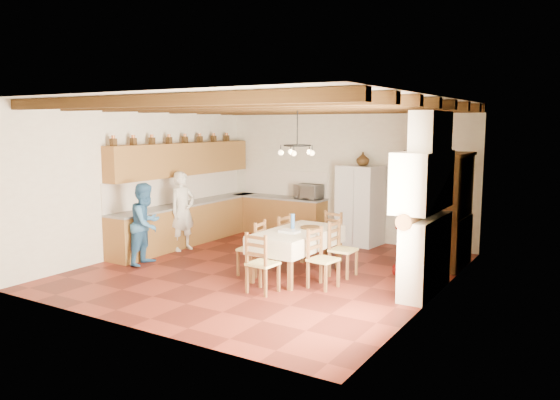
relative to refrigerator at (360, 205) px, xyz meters
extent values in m
cube|color=#481811|center=(-0.55, -2.90, -0.87)|extent=(6.00, 6.50, 0.02)
cube|color=silver|center=(-0.55, -2.90, 2.15)|extent=(6.00, 6.50, 0.02)
cube|color=beige|center=(-0.55, 0.36, 0.64)|extent=(6.00, 0.02, 3.00)
cube|color=beige|center=(-0.55, -6.16, 0.64)|extent=(6.00, 0.02, 3.00)
cube|color=beige|center=(-3.56, -2.90, 0.64)|extent=(0.02, 6.50, 3.00)
cube|color=beige|center=(2.46, -2.90, 0.64)|extent=(0.02, 6.50, 3.00)
cube|color=brown|center=(-3.25, -1.85, -0.43)|extent=(0.60, 4.30, 0.86)
cube|color=brown|center=(-2.10, 0.05, -0.43)|extent=(2.30, 0.60, 0.86)
cube|color=slate|center=(-3.25, -1.85, 0.02)|extent=(0.62, 4.30, 0.04)
cube|color=slate|center=(-2.10, 0.05, 0.02)|extent=(2.34, 0.62, 0.04)
cube|color=silver|center=(-3.54, -1.85, 0.34)|extent=(0.03, 4.30, 0.60)
cube|color=silver|center=(-2.10, 0.34, 0.34)|extent=(2.30, 0.03, 0.60)
cube|color=brown|center=(-3.38, -1.85, 0.99)|extent=(0.35, 4.20, 0.70)
cube|color=black|center=(1.00, 0.33, 0.99)|extent=(0.34, 0.03, 0.42)
cube|color=silver|center=(0.00, 0.00, 0.00)|extent=(0.94, 0.81, 1.72)
cube|color=white|center=(0.07, -2.89, -0.09)|extent=(0.99, 1.85, 0.05)
cube|color=brown|center=(-0.33, -3.69, -0.49)|extent=(0.07, 0.07, 0.75)
cube|color=brown|center=(0.42, -3.71, -0.49)|extent=(0.07, 0.07, 0.75)
cube|color=brown|center=(-0.28, -2.07, -0.49)|extent=(0.07, 0.07, 0.75)
cube|color=brown|center=(0.47, -2.09, -0.49)|extent=(0.07, 0.07, 0.75)
torus|color=black|center=(0.07, -2.89, 1.39)|extent=(0.47, 0.47, 0.03)
imported|color=silver|center=(-2.91, -2.44, -0.04)|extent=(0.49, 0.66, 1.65)
imported|color=teal|center=(-2.71, -3.69, -0.10)|extent=(0.71, 0.84, 1.53)
imported|color=#9F1713|center=(1.61, -1.74, 0.01)|extent=(0.74, 1.11, 1.75)
imported|color=silver|center=(-1.30, 0.05, 0.20)|extent=(0.63, 0.44, 0.33)
imported|color=#38250E|center=(0.04, 0.00, 1.01)|extent=(0.34, 0.34, 0.29)
camera|label=1|loc=(4.63, -10.90, 1.74)|focal=35.00mm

